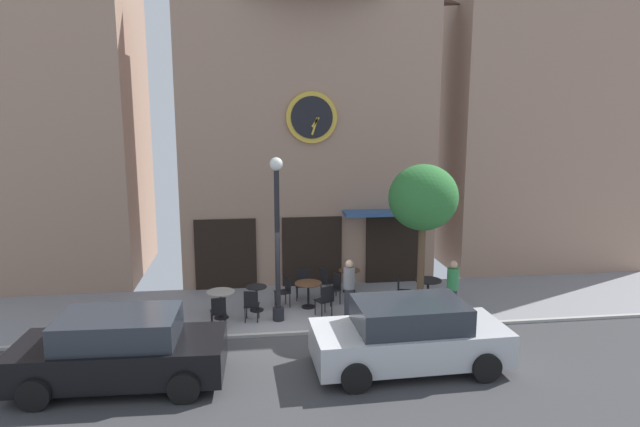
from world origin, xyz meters
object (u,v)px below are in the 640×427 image
Objects in this scene: cafe_table_rightmost at (308,289)px; cafe_chair_corner at (285,289)px; cafe_table_near_door at (256,295)px; street_lamp at (277,240)px; pedestrian_green at (452,289)px; pedestrian_grey at (349,288)px; cafe_chair_outer at (334,286)px; parked_car_black at (120,350)px; cafe_table_center_right at (349,277)px; cafe_table_near_curb at (428,286)px; cafe_chair_by_entrance at (325,298)px; cafe_chair_curbside at (402,289)px; street_tree at (423,199)px; cafe_chair_facing_wall at (303,282)px; cafe_chair_mid_row at (326,280)px; parked_car_silver at (409,335)px; cafe_chair_under_awning at (251,303)px; cafe_table_leftmost at (221,298)px.

cafe_chair_corner is at bearing 165.29° from cafe_table_rightmost.
cafe_table_rightmost is (1.52, 0.07, 0.09)m from cafe_table_near_door.
street_lamp reaches higher than pedestrian_green.
pedestrian_grey is (1.71, -1.14, 0.33)m from cafe_chair_corner.
parked_car_black is (-5.23, -4.33, 0.23)m from cafe_chair_outer.
cafe_table_center_right is 0.91× the size of cafe_table_near_curb.
cafe_table_center_right is at bearing 131.81° from pedestrian_green.
street_lamp reaches higher than cafe_table_near_curb.
cafe_chair_by_entrance is 2.41m from cafe_chair_curbside.
pedestrian_grey is (-2.52, -0.71, 0.29)m from cafe_table_near_curb.
cafe_chair_by_entrance is 0.75m from pedestrian_grey.
street_tree is at bearing -19.75° from cafe_chair_corner.
cafe_chair_curbside is 3.02m from cafe_chair_facing_wall.
cafe_chair_corner reaches higher than cafe_table_near_door.
cafe_chair_facing_wall is at bearing 48.48° from parked_car_black.
cafe_chair_corner is at bearing -151.24° from cafe_chair_mid_row.
parked_car_black is at bearing -150.13° from pedestrian_grey.
cafe_table_rightmost is 0.88× the size of cafe_chair_curbside.
cafe_chair_mid_row is at bearing 53.89° from cafe_table_rightmost.
cafe_table_near_curb is at bearing 25.74° from parked_car_black.
cafe_table_near_curb is (0.54, 0.90, -2.78)m from street_tree.
cafe_table_center_right is 0.43× the size of pedestrian_grey.
street_lamp is 2.73m from cafe_chair_outer.
pedestrian_grey is at bearing 103.69° from parked_car_silver.
cafe_chair_curbside and cafe_chair_mid_row have the same top height.
pedestrian_green is at bearing 53.10° from parked_car_silver.
cafe_chair_corner reaches higher than cafe_table_center_right.
cafe_table_near_curb is 4.25m from cafe_chair_corner.
cafe_chair_under_awning is 2.06m from cafe_chair_by_entrance.
pedestrian_grey is at bearing -0.76° from cafe_chair_under_awning.
cafe_table_center_right is 0.80× the size of cafe_chair_corner.
cafe_table_near_door is at bearing -172.58° from cafe_chair_outer.
pedestrian_green reaches higher than cafe_table_rightmost.
cafe_table_center_right is at bearing 41.98° from street_lamp.
cafe_table_rightmost is 0.85m from cafe_chair_outer.
cafe_chair_outer is at bearing 2.29° from cafe_chair_corner.
cafe_chair_under_awning is 2.97m from cafe_chair_mid_row.
cafe_table_leftmost is 4.34m from cafe_table_center_right.
parked_car_black is at bearing -151.93° from cafe_chair_curbside.
cafe_table_leftmost is at bearing -168.07° from cafe_table_rightmost.
cafe_chair_curbside is 0.54× the size of pedestrian_green.
pedestrian_grey is 3.28m from parked_car_silver.
cafe_chair_outer is 1.00× the size of cafe_chair_mid_row.
cafe_chair_facing_wall is at bearing 122.47° from pedestrian_grey.
pedestrian_grey reaches higher than cafe_chair_mid_row.
cafe_table_leftmost reaches higher than cafe_table_rightmost.
cafe_table_near_door is at bearing 166.58° from street_tree.
street_tree is at bearing -3.60° from street_lamp.
cafe_chair_curbside is 1.00× the size of cafe_chair_facing_wall.
cafe_chair_outer is 0.21× the size of parked_car_black.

